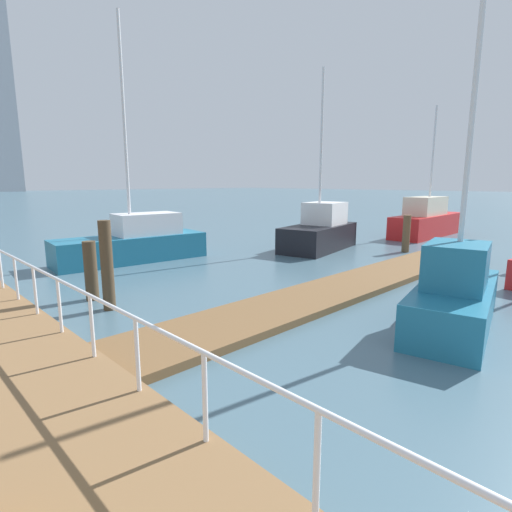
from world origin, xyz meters
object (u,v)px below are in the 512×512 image
Objects in this scene: moored_boat_0 at (455,295)px; moored_boat_5 at (427,221)px; moored_boat_1 at (320,231)px; moored_boat_3 at (135,242)px.

moored_boat_5 is (15.00, 6.92, 0.20)m from moored_boat_0.
moored_boat_0 is at bearing -126.89° from moored_boat_1.
moored_boat_1 reaches higher than moored_boat_5.
moored_boat_0 is 0.80× the size of moored_boat_3.
moored_boat_5 is at bearing -17.58° from moored_boat_3.
moored_boat_0 is 10.66m from moored_boat_1.
moored_boat_0 is 0.92× the size of moored_boat_1.
moored_boat_5 is (16.47, -5.22, 0.15)m from moored_boat_3.
moored_boat_3 is (-7.87, 3.61, -0.10)m from moored_boat_1.
moored_boat_1 is (6.40, 8.52, 0.15)m from moored_boat_0.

